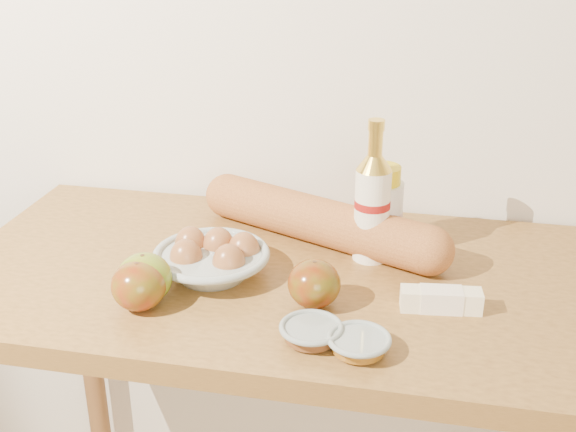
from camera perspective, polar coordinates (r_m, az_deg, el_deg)
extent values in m
cube|color=silver|center=(1.45, 3.00, 16.00)|extent=(3.50, 0.02, 2.60)
cube|color=#A27334|center=(1.27, 0.27, -5.22)|extent=(1.20, 0.60, 0.04)
cylinder|color=brown|center=(1.88, -15.17, -11.70)|extent=(0.05, 0.05, 0.86)
cylinder|color=brown|center=(1.75, 20.72, -15.68)|extent=(0.05, 0.05, 0.86)
cylinder|color=white|center=(1.28, 6.63, 0.08)|extent=(0.07, 0.07, 0.17)
cylinder|color=maroon|center=(1.27, 6.68, 1.00)|extent=(0.07, 0.07, 0.01)
cone|color=yellow|center=(1.25, 6.85, 4.21)|extent=(0.07, 0.07, 0.03)
cylinder|color=yellow|center=(1.23, 6.93, 5.77)|extent=(0.03, 0.03, 0.04)
cylinder|color=yellow|center=(1.22, 7.00, 7.16)|extent=(0.03, 0.03, 0.02)
cylinder|color=silver|center=(1.32, 7.23, -0.08)|extent=(0.10, 0.10, 0.13)
cylinder|color=beige|center=(1.32, 7.23, -0.08)|extent=(0.10, 0.10, 0.03)
cylinder|color=yellow|center=(1.29, 7.42, 3.25)|extent=(0.08, 0.08, 0.03)
torus|color=#99A6A1|center=(1.24, -6.09, -3.04)|extent=(0.21, 0.21, 0.02)
ellipsoid|color=brown|center=(1.24, -8.04, -3.37)|extent=(0.06, 0.06, 0.07)
ellipsoid|color=brown|center=(1.22, -4.69, -3.79)|extent=(0.06, 0.06, 0.07)
ellipsoid|color=brown|center=(1.28, -5.51, -2.41)|extent=(0.06, 0.06, 0.07)
ellipsoid|color=brown|center=(1.29, -7.69, -2.32)|extent=(0.06, 0.06, 0.07)
ellipsoid|color=brown|center=(1.26, -3.51, -2.81)|extent=(0.06, 0.06, 0.07)
cylinder|color=#C67A3C|center=(1.35, 2.55, -0.38)|extent=(0.44, 0.25, 0.09)
sphere|color=#C67A3C|center=(1.47, -4.79, 1.62)|extent=(0.12, 0.12, 0.09)
sphere|color=#C67A3C|center=(1.26, 11.09, -2.69)|extent=(0.12, 0.12, 0.09)
ellipsoid|color=olive|center=(1.18, -11.28, -4.84)|extent=(0.12, 0.12, 0.08)
cylinder|color=#4A3018|center=(1.16, -11.42, -3.34)|extent=(0.01, 0.01, 0.01)
ellipsoid|color=#97080D|center=(1.16, -11.71, -5.41)|extent=(0.10, 0.10, 0.08)
cylinder|color=#52341B|center=(1.15, -11.85, -3.93)|extent=(0.01, 0.01, 0.01)
ellipsoid|color=maroon|center=(1.15, 2.08, -5.37)|extent=(0.10, 0.10, 0.08)
cylinder|color=#4A3018|center=(1.13, 2.11, -3.91)|extent=(0.01, 0.01, 0.01)
torus|color=gray|center=(1.07, 1.85, -8.78)|extent=(0.11, 0.11, 0.01)
cylinder|color=brown|center=(1.07, 1.84, -9.22)|extent=(0.09, 0.09, 0.02)
torus|color=gray|center=(1.05, 5.63, -9.62)|extent=(0.12, 0.12, 0.01)
cylinder|color=brown|center=(1.06, 5.61, -10.05)|extent=(0.10, 0.10, 0.02)
cube|color=#FBF1C3|center=(1.17, 11.99, -6.50)|extent=(0.13, 0.05, 0.04)
cube|color=white|center=(1.17, 11.99, -6.50)|extent=(0.07, 0.05, 0.04)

